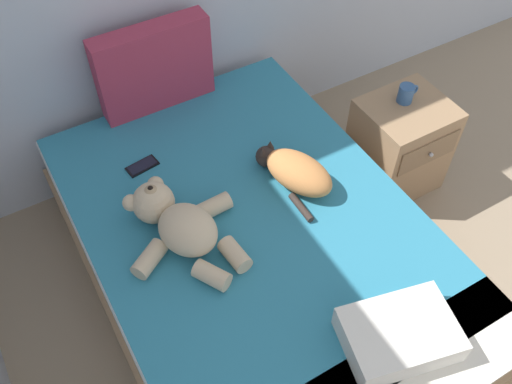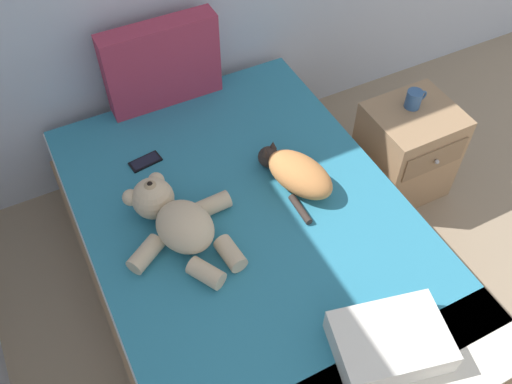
% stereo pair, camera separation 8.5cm
% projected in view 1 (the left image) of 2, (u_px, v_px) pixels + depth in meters
% --- Properties ---
extents(bed, '(1.40, 2.03, 0.52)m').
position_uv_depth(bed, '(255.00, 258.00, 2.58)').
color(bed, '#9E7A56').
rests_on(bed, ground_plane).
extents(patterned_cushion, '(0.58, 0.12, 0.44)m').
position_uv_depth(patterned_cushion, '(154.00, 68.00, 2.72)').
color(patterned_cushion, '#A5334C').
rests_on(patterned_cushion, bed).
extents(cat, '(0.29, 0.44, 0.15)m').
position_uv_depth(cat, '(295.00, 171.00, 2.48)').
color(cat, '#D18447').
rests_on(cat, bed).
extents(teddy_bear, '(0.51, 0.61, 0.20)m').
position_uv_depth(teddy_bear, '(178.00, 223.00, 2.28)').
color(teddy_bear, beige).
rests_on(teddy_bear, bed).
extents(cell_phone, '(0.16, 0.09, 0.01)m').
position_uv_depth(cell_phone, '(142.00, 166.00, 2.59)').
color(cell_phone, black).
rests_on(cell_phone, bed).
extents(throw_pillow, '(0.45, 0.36, 0.11)m').
position_uv_depth(throw_pillow, '(399.00, 334.00, 1.99)').
color(throw_pillow, white).
rests_on(throw_pillow, bed).
extents(nightstand, '(0.44, 0.43, 0.55)m').
position_uv_depth(nightstand, '(399.00, 145.00, 3.03)').
color(nightstand, '#9E7A56').
rests_on(nightstand, ground_plane).
extents(mug, '(0.12, 0.08, 0.09)m').
position_uv_depth(mug, '(406.00, 94.00, 2.82)').
color(mug, '#33598C').
rests_on(mug, nightstand).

